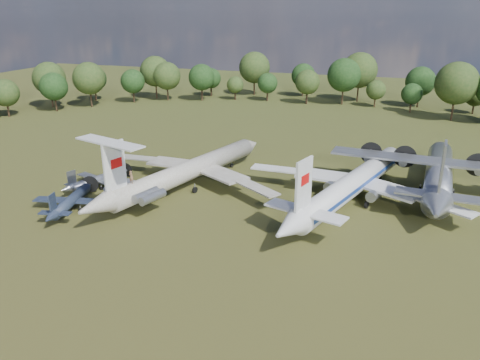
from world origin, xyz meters
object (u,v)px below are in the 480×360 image
(small_prop_west, at_px, (71,203))
(il62_airliner, at_px, (189,174))
(tu104_jet, at_px, (353,187))
(an12_transport, at_px, (438,178))
(person_on_il62, at_px, (131,177))
(small_prop_northwest, at_px, (98,182))

(small_prop_west, bearing_deg, il62_airliner, 37.33)
(tu104_jet, xyz_separation_m, an12_transport, (12.74, 8.25, 0.19))
(an12_transport, xyz_separation_m, person_on_il62, (-43.08, -22.38, 2.90))
(tu104_jet, distance_m, an12_transport, 15.17)
(tu104_jet, height_order, small_prop_northwest, tu104_jet)
(tu104_jet, height_order, an12_transport, an12_transport)
(person_on_il62, bearing_deg, tu104_jet, -144.77)
(small_prop_northwest, bearing_deg, person_on_il62, -12.46)
(an12_transport, xyz_separation_m, small_prop_northwest, (-53.95, -15.64, -1.51))
(small_prop_northwest, distance_m, person_on_il62, 13.53)
(person_on_il62, bearing_deg, il62_airliner, -96.03)
(small_prop_west, distance_m, small_prop_northwest, 9.49)
(an12_transport, distance_m, small_prop_west, 57.79)
(tu104_jet, relative_size, an12_transport, 1.22)
(small_prop_west, distance_m, person_on_il62, 10.33)
(person_on_il62, bearing_deg, an12_transport, -142.29)
(tu104_jet, distance_m, person_on_il62, 33.62)
(il62_airliner, bearing_deg, small_prop_west, -114.22)
(tu104_jet, distance_m, small_prop_northwest, 41.90)
(il62_airliner, xyz_separation_m, tu104_jet, (26.79, 1.98, 0.12))
(person_on_il62, bearing_deg, small_prop_west, 26.16)
(small_prop_west, xyz_separation_m, person_on_il62, (9.03, 2.57, 4.31))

